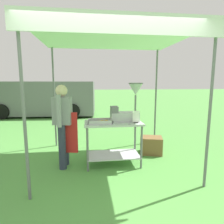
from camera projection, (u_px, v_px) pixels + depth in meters
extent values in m
plane|color=#519342|center=(96.00, 118.00, 8.96)|extent=(70.00, 70.00, 0.00)
cylinder|color=slate|center=(24.00, 113.00, 2.53)|extent=(0.04, 0.04, 2.50)
cylinder|color=slate|center=(210.00, 110.00, 2.86)|extent=(0.04, 0.04, 2.50)
cylinder|color=slate|center=(54.00, 98.00, 4.81)|extent=(0.04, 0.04, 2.50)
cylinder|color=slate|center=(156.00, 97.00, 5.14)|extent=(0.04, 0.04, 2.50)
cube|color=white|center=(112.00, 37.00, 3.64)|extent=(2.88, 2.53, 0.05)
cube|color=white|center=(125.00, 24.00, 2.43)|extent=(2.88, 0.02, 0.24)
cube|color=#B7B7BC|center=(113.00, 123.00, 3.75)|extent=(1.12, 0.61, 0.04)
cube|color=#B7B7BC|center=(113.00, 155.00, 3.85)|extent=(1.03, 0.56, 0.02)
cylinder|color=slate|center=(88.00, 150.00, 3.51)|extent=(0.04, 0.04, 0.84)
cylinder|color=slate|center=(141.00, 147.00, 3.63)|extent=(0.04, 0.04, 0.84)
cylinder|color=slate|center=(88.00, 141.00, 4.00)|extent=(0.04, 0.04, 0.84)
cylinder|color=slate|center=(135.00, 140.00, 4.13)|extent=(0.04, 0.04, 0.84)
cube|color=#B7B7BC|center=(100.00, 123.00, 3.65)|extent=(0.46, 0.32, 0.01)
cube|color=#B7B7BC|center=(100.00, 123.00, 3.49)|extent=(0.46, 0.01, 0.06)
cube|color=#B7B7BC|center=(99.00, 119.00, 3.79)|extent=(0.46, 0.01, 0.06)
cube|color=#B7B7BC|center=(88.00, 121.00, 3.61)|extent=(0.01, 0.32, 0.06)
cube|color=#B7B7BC|center=(112.00, 121.00, 3.67)|extent=(0.01, 0.32, 0.06)
torus|color=gold|center=(102.00, 121.00, 3.72)|extent=(0.10, 0.10, 0.02)
torus|color=gold|center=(106.00, 121.00, 3.76)|extent=(0.10, 0.10, 0.02)
torus|color=gold|center=(97.00, 122.00, 3.60)|extent=(0.09, 0.09, 0.02)
torus|color=gold|center=(105.00, 123.00, 3.58)|extent=(0.07, 0.07, 0.02)
torus|color=gold|center=(100.00, 122.00, 3.66)|extent=(0.09, 0.09, 0.02)
torus|color=gold|center=(107.00, 122.00, 3.64)|extent=(0.09, 0.09, 0.02)
torus|color=gold|center=(92.00, 123.00, 3.57)|extent=(0.08, 0.08, 0.02)
torus|color=gold|center=(101.00, 122.00, 3.60)|extent=(0.09, 0.09, 0.02)
cube|color=#B7B7BC|center=(125.00, 117.00, 3.84)|extent=(0.56, 0.28, 0.18)
cube|color=slate|center=(114.00, 109.00, 3.79)|extent=(0.14, 0.22, 0.12)
cylinder|color=slate|center=(135.00, 104.00, 3.82)|extent=(0.04, 0.04, 0.34)
cone|color=#B7B7BC|center=(136.00, 90.00, 3.78)|extent=(0.27, 0.27, 0.22)
cylinder|color=slate|center=(136.00, 83.00, 3.76)|extent=(0.28, 0.28, 0.02)
cube|color=black|center=(136.00, 123.00, 3.66)|extent=(0.08, 0.05, 0.02)
cube|color=white|center=(136.00, 116.00, 3.64)|extent=(0.13, 0.02, 0.22)
cylinder|color=#2D3347|center=(65.00, 144.00, 3.80)|extent=(0.14, 0.14, 0.86)
cylinder|color=#2D3347|center=(62.00, 147.00, 3.61)|extent=(0.14, 0.14, 0.86)
cube|color=gray|center=(62.00, 111.00, 3.60)|extent=(0.37, 0.27, 0.52)
cube|color=red|center=(69.00, 133.00, 3.66)|extent=(0.32, 0.07, 0.80)
cylinder|color=gray|center=(65.00, 108.00, 3.81)|extent=(0.10, 0.10, 0.58)
cylinder|color=gray|center=(59.00, 111.00, 3.38)|extent=(0.10, 0.10, 0.58)
sphere|color=beige|center=(61.00, 91.00, 3.54)|extent=(0.22, 0.22, 0.22)
cube|color=brown|center=(151.00, 145.00, 4.44)|extent=(0.57, 0.49, 0.40)
cube|color=slate|center=(43.00, 98.00, 9.49)|extent=(5.20, 2.21, 1.60)
cube|color=#1E2833|center=(1.00, 90.00, 9.31)|extent=(0.20, 1.62, 0.70)
cylinder|color=black|center=(2.00, 112.00, 8.56)|extent=(0.69, 0.28, 0.68)
cylinder|color=black|center=(19.00, 107.00, 10.40)|extent=(0.69, 0.28, 0.68)
cylinder|color=black|center=(73.00, 111.00, 8.76)|extent=(0.69, 0.28, 0.68)
cylinder|color=black|center=(77.00, 106.00, 10.59)|extent=(0.69, 0.28, 0.68)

